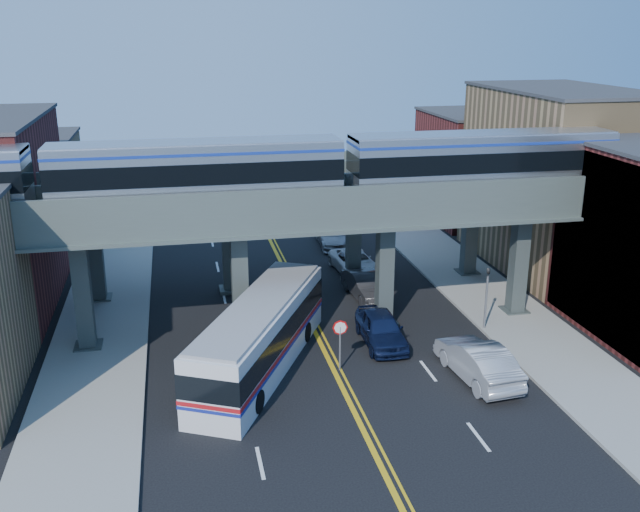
% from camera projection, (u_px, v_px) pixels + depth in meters
% --- Properties ---
extents(ground, '(120.00, 120.00, 0.00)m').
position_uv_depth(ground, '(348.00, 400.00, 32.05)').
color(ground, black).
rests_on(ground, ground).
extents(sidewalk_west, '(5.00, 70.00, 0.16)m').
position_uv_depth(sidewalk_west, '(102.00, 331.00, 39.12)').
color(sidewalk_west, gray).
rests_on(sidewalk_west, ground).
extents(sidewalk_east, '(5.00, 70.00, 0.16)m').
position_uv_depth(sidewalk_east, '(492.00, 300.00, 43.57)').
color(sidewalk_east, gray).
rests_on(sidewalk_east, ground).
extents(building_west_c, '(8.00, 10.00, 8.00)m').
position_uv_depth(building_west_c, '(22.00, 192.00, 54.27)').
color(building_west_c, '#94754C').
rests_on(building_west_c, ground).
extents(building_east_b, '(8.00, 14.00, 12.00)m').
position_uv_depth(building_east_b, '(556.00, 180.00, 48.69)').
color(building_east_b, '#94754C').
rests_on(building_east_b, ground).
extents(building_east_c, '(8.00, 10.00, 9.00)m').
position_uv_depth(building_east_c, '(477.00, 167.00, 61.26)').
color(building_east_c, maroon).
rests_on(building_east_c, ground).
extents(mural_panel, '(0.10, 9.50, 9.50)m').
position_uv_depth(mural_panel, '(602.00, 254.00, 37.13)').
color(mural_panel, teal).
rests_on(mural_panel, ground).
extents(elevated_viaduct_near, '(52.00, 3.60, 7.40)m').
position_uv_depth(elevated_viaduct_near, '(314.00, 217.00, 37.52)').
color(elevated_viaduct_near, '#3C4544').
rests_on(elevated_viaduct_near, ground).
extents(elevated_viaduct_far, '(52.00, 3.60, 7.40)m').
position_uv_depth(elevated_viaduct_far, '(292.00, 189.00, 44.04)').
color(elevated_viaduct_far, '#3C4544').
rests_on(elevated_viaduct_far, ground).
extents(transit_train, '(44.84, 2.81, 3.27)m').
position_uv_depth(transit_train, '(197.00, 171.00, 35.54)').
color(transit_train, black).
rests_on(transit_train, elevated_viaduct_near).
extents(stop_sign, '(0.76, 0.09, 2.63)m').
position_uv_depth(stop_sign, '(340.00, 337.00, 34.36)').
color(stop_sign, slate).
rests_on(stop_sign, ground).
extents(traffic_signal, '(0.15, 0.18, 4.10)m').
position_uv_depth(traffic_signal, '(487.00, 292.00, 38.71)').
color(traffic_signal, slate).
rests_on(traffic_signal, ground).
extents(transit_bus, '(8.24, 12.68, 3.29)m').
position_uv_depth(transit_bus, '(260.00, 336.00, 34.58)').
color(transit_bus, silver).
rests_on(transit_bus, ground).
extents(car_lane_a, '(2.16, 5.09, 1.72)m').
position_uv_depth(car_lane_a, '(381.00, 328.00, 37.56)').
color(car_lane_a, '#0F1737').
rests_on(car_lane_a, ground).
extents(car_lane_b, '(2.09, 4.96, 1.59)m').
position_uv_depth(car_lane_b, '(366.00, 286.00, 43.90)').
color(car_lane_b, '#29292C').
rests_on(car_lane_b, ground).
extents(car_lane_c, '(2.84, 5.50, 1.48)m').
position_uv_depth(car_lane_c, '(355.00, 263.00, 48.38)').
color(car_lane_c, '#BDBDBF').
rests_on(car_lane_c, ground).
extents(car_lane_d, '(2.51, 5.52, 1.57)m').
position_uv_depth(car_lane_d, '(332.00, 235.00, 54.53)').
color(car_lane_d, '#9B9BA0').
rests_on(car_lane_d, ground).
extents(car_parked_curb, '(2.47, 5.77, 1.85)m').
position_uv_depth(car_parked_curb, '(478.00, 361.00, 33.78)').
color(car_parked_curb, '#A0A1A5').
rests_on(car_parked_curb, ground).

